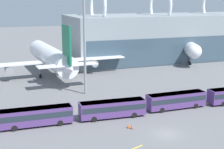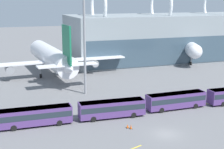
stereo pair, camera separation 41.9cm
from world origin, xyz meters
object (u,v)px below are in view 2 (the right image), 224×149
(airliner_parked_remote, at_px, (185,44))
(floodlight_mast, at_px, (84,23))
(shuttle_bus_1, at_px, (36,115))
(shuttle_bus_2, at_px, (112,108))
(traffic_cone_0, at_px, (128,126))
(shuttle_bus_3, at_px, (176,100))
(traffic_cone_1, at_px, (131,127))
(airliner_at_gate_far, at_px, (52,57))

(airliner_parked_remote, xyz_separation_m, floodlight_mast, (-45.17, -32.28, 10.84))
(shuttle_bus_1, xyz_separation_m, floodlight_mast, (13.11, 16.44, 14.10))
(shuttle_bus_2, height_order, traffic_cone_0, shuttle_bus_2)
(shuttle_bus_2, bearing_deg, shuttle_bus_3, 5.65)
(floodlight_mast, distance_m, traffic_cone_1, 27.89)
(shuttle_bus_3, height_order, traffic_cone_0, shuttle_bus_3)
(floodlight_mast, distance_m, traffic_cone_0, 27.43)
(shuttle_bus_2, xyz_separation_m, traffic_cone_0, (0.77, -5.58, -1.55))
(shuttle_bus_2, height_order, floodlight_mast, floodlight_mast)
(airliner_parked_remote, height_order, shuttle_bus_3, airliner_parked_remote)
(airliner_parked_remote, relative_size, floodlight_mast, 1.53)
(airliner_parked_remote, bearing_deg, shuttle_bus_2, -21.57)
(airliner_at_gate_far, distance_m, shuttle_bus_2, 37.94)
(airliner_parked_remote, bearing_deg, shuttle_bus_1, -29.31)
(shuttle_bus_2, bearing_deg, traffic_cone_0, -79.12)
(shuttle_bus_3, relative_size, traffic_cone_0, 18.67)
(floodlight_mast, xyz_separation_m, traffic_cone_0, (1.08, -22.50, -15.65))
(shuttle_bus_2, relative_size, floodlight_mast, 0.51)
(airliner_at_gate_far, bearing_deg, shuttle_bus_3, -158.34)
(shuttle_bus_3, bearing_deg, traffic_cone_1, -151.68)
(shuttle_bus_3, distance_m, traffic_cone_1, 14.11)
(shuttle_bus_2, distance_m, traffic_cone_1, 6.44)
(airliner_at_gate_far, distance_m, shuttle_bus_1, 38.41)
(airliner_parked_remote, bearing_deg, traffic_cone_0, -18.04)
(airliner_at_gate_far, xyz_separation_m, floodlight_mast, (3.74, -20.65, 10.74))
(shuttle_bus_1, height_order, traffic_cone_1, shuttle_bus_1)
(shuttle_bus_3, xyz_separation_m, floodlight_mast, (-13.73, 16.31, 14.10))
(shuttle_bus_3, bearing_deg, airliner_at_gate_far, 114.77)
(shuttle_bus_3, height_order, floodlight_mast, floodlight_mast)
(traffic_cone_0, bearing_deg, airliner_at_gate_far, 96.36)
(shuttle_bus_2, relative_size, shuttle_bus_3, 1.01)
(airliner_at_gate_far, height_order, traffic_cone_0, airliner_at_gate_far)
(shuttle_bus_2, distance_m, floodlight_mast, 22.03)
(airliner_at_gate_far, distance_m, airliner_parked_remote, 50.27)
(airliner_parked_remote, xyz_separation_m, traffic_cone_0, (-44.10, -54.78, -4.81))
(airliner_parked_remote, bearing_deg, airliner_at_gate_far, -55.83)
(airliner_at_gate_far, distance_m, traffic_cone_0, 43.70)
(traffic_cone_0, bearing_deg, shuttle_bus_1, 156.88)
(airliner_at_gate_far, height_order, shuttle_bus_3, airliner_at_gate_far)
(shuttle_bus_3, bearing_deg, airliner_parked_remote, 56.57)
(airliner_parked_remote, relative_size, shuttle_bus_2, 3.02)
(airliner_parked_remote, height_order, shuttle_bus_2, airliner_parked_remote)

